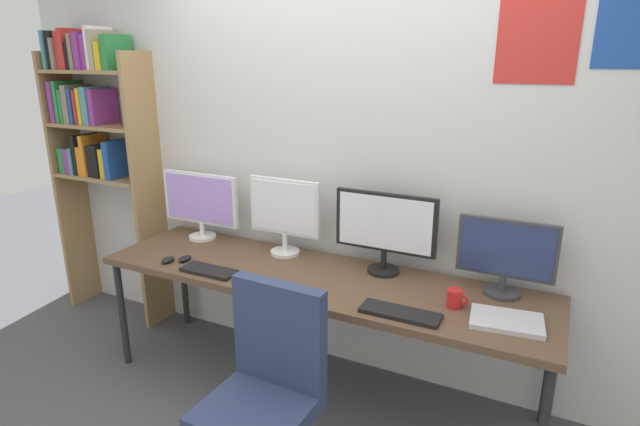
{
  "coord_description": "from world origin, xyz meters",
  "views": [
    {
      "loc": [
        1.18,
        -1.73,
        1.9
      ],
      "look_at": [
        0.0,
        0.65,
        1.09
      ],
      "focal_mm": 28.62,
      "sensor_mm": 36.0,
      "label": 1
    }
  ],
  "objects_px": {
    "monitor_center_left": "(284,212)",
    "mouse_left_side": "(168,260)",
    "desk": "(316,283)",
    "office_chair": "(265,418)",
    "monitor_center_right": "(385,227)",
    "bookshelf": "(95,130)",
    "laptop_closed": "(507,321)",
    "monitor_far_right": "(506,254)",
    "keyboard_right": "(400,313)",
    "keyboard_left": "(209,271)",
    "mouse_right_side": "(185,259)",
    "monitor_far_left": "(200,202)",
    "coffee_mug": "(455,298)"
  },
  "relations": [
    {
      "from": "monitor_center_left",
      "to": "mouse_left_side",
      "type": "height_order",
      "value": "monitor_center_left"
    },
    {
      "from": "monitor_far_left",
      "to": "keyboard_left",
      "type": "relative_size",
      "value": 1.76
    },
    {
      "from": "monitor_far_left",
      "to": "keyboard_right",
      "type": "bearing_deg",
      "value": -16.24
    },
    {
      "from": "bookshelf",
      "to": "monitor_far_right",
      "type": "relative_size",
      "value": 4.36
    },
    {
      "from": "desk",
      "to": "laptop_closed",
      "type": "xyz_separation_m",
      "value": [
        1.02,
        -0.09,
        0.06
      ]
    },
    {
      "from": "office_chair",
      "to": "mouse_left_side",
      "type": "distance_m",
      "value": 1.2
    },
    {
      "from": "bookshelf",
      "to": "mouse_right_side",
      "type": "distance_m",
      "value": 1.32
    },
    {
      "from": "keyboard_right",
      "to": "mouse_left_side",
      "type": "relative_size",
      "value": 3.96
    },
    {
      "from": "keyboard_left",
      "to": "mouse_right_side",
      "type": "height_order",
      "value": "mouse_right_side"
    },
    {
      "from": "desk",
      "to": "office_chair",
      "type": "relative_size",
      "value": 2.58
    },
    {
      "from": "monitor_center_left",
      "to": "laptop_closed",
      "type": "height_order",
      "value": "monitor_center_left"
    },
    {
      "from": "keyboard_left",
      "to": "mouse_left_side",
      "type": "xyz_separation_m",
      "value": [
        -0.31,
        0.01,
        0.01
      ]
    },
    {
      "from": "mouse_right_side",
      "to": "monitor_far_right",
      "type": "bearing_deg",
      "value": 11.97
    },
    {
      "from": "keyboard_left",
      "to": "monitor_far_left",
      "type": "bearing_deg",
      "value": 132.03
    },
    {
      "from": "bookshelf",
      "to": "laptop_closed",
      "type": "xyz_separation_m",
      "value": [
        2.9,
        -0.32,
        -0.66
      ]
    },
    {
      "from": "monitor_center_right",
      "to": "mouse_left_side",
      "type": "xyz_separation_m",
      "value": [
        -1.19,
        -0.43,
        -0.25
      ]
    },
    {
      "from": "office_chair",
      "to": "keyboard_right",
      "type": "xyz_separation_m",
      "value": [
        0.42,
        0.54,
        0.35
      ]
    },
    {
      "from": "monitor_center_left",
      "to": "monitor_far_right",
      "type": "height_order",
      "value": "monitor_center_left"
    },
    {
      "from": "office_chair",
      "to": "monitor_center_left",
      "type": "bearing_deg",
      "value": 114.93
    },
    {
      "from": "laptop_closed",
      "to": "office_chair",
      "type": "bearing_deg",
      "value": -149.31
    },
    {
      "from": "mouse_left_side",
      "to": "laptop_closed",
      "type": "bearing_deg",
      "value": 3.94
    },
    {
      "from": "monitor_far_left",
      "to": "monitor_center_right",
      "type": "height_order",
      "value": "monitor_center_right"
    },
    {
      "from": "monitor_far_left",
      "to": "monitor_far_right",
      "type": "bearing_deg",
      "value": -0.0
    },
    {
      "from": "monitor_far_right",
      "to": "laptop_closed",
      "type": "height_order",
      "value": "monitor_far_right"
    },
    {
      "from": "desk",
      "to": "office_chair",
      "type": "bearing_deg",
      "value": -79.87
    },
    {
      "from": "monitor_center_right",
      "to": "bookshelf",
      "type": "bearing_deg",
      "value": 179.56
    },
    {
      "from": "monitor_far_left",
      "to": "monitor_far_right",
      "type": "height_order",
      "value": "monitor_far_left"
    },
    {
      "from": "keyboard_right",
      "to": "mouse_left_side",
      "type": "height_order",
      "value": "mouse_left_side"
    },
    {
      "from": "keyboard_right",
      "to": "mouse_left_side",
      "type": "bearing_deg",
      "value": 179.61
    },
    {
      "from": "desk",
      "to": "keyboard_left",
      "type": "height_order",
      "value": "keyboard_left"
    },
    {
      "from": "mouse_right_side",
      "to": "coffee_mug",
      "type": "height_order",
      "value": "coffee_mug"
    },
    {
      "from": "monitor_center_left",
      "to": "coffee_mug",
      "type": "xyz_separation_m",
      "value": [
        1.09,
        -0.25,
        -0.22
      ]
    },
    {
      "from": "laptop_closed",
      "to": "monitor_center_left",
      "type": "bearing_deg",
      "value": 160.26
    },
    {
      "from": "desk",
      "to": "mouse_left_side",
      "type": "distance_m",
      "value": 0.9
    },
    {
      "from": "monitor_center_left",
      "to": "mouse_left_side",
      "type": "xyz_separation_m",
      "value": [
        -0.55,
        -0.43,
        -0.25
      ]
    },
    {
      "from": "monitor_center_left",
      "to": "mouse_left_side",
      "type": "relative_size",
      "value": 4.92
    },
    {
      "from": "monitor_center_left",
      "to": "keyboard_right",
      "type": "xyz_separation_m",
      "value": [
        0.88,
        -0.44,
        -0.26
      ]
    },
    {
      "from": "monitor_center_right",
      "to": "keyboard_right",
      "type": "bearing_deg",
      "value": -61.47
    },
    {
      "from": "monitor_far_left",
      "to": "monitor_center_right",
      "type": "relative_size",
      "value": 0.99
    },
    {
      "from": "monitor_center_right",
      "to": "laptop_closed",
      "type": "distance_m",
      "value": 0.8
    },
    {
      "from": "monitor_center_left",
      "to": "monitor_center_right",
      "type": "distance_m",
      "value": 0.64
    },
    {
      "from": "monitor_center_left",
      "to": "monitor_far_right",
      "type": "distance_m",
      "value": 1.28
    },
    {
      "from": "bookshelf",
      "to": "laptop_closed",
      "type": "distance_m",
      "value": 2.99
    },
    {
      "from": "monitor_center_right",
      "to": "monitor_far_right",
      "type": "relative_size",
      "value": 1.2
    },
    {
      "from": "monitor_far_right",
      "to": "keyboard_right",
      "type": "relative_size",
      "value": 1.27
    },
    {
      "from": "office_chair",
      "to": "monitor_center_right",
      "type": "distance_m",
      "value": 1.17
    },
    {
      "from": "monitor_far_left",
      "to": "keyboard_right",
      "type": "relative_size",
      "value": 1.51
    },
    {
      "from": "laptop_closed",
      "to": "coffee_mug",
      "type": "relative_size",
      "value": 3.02
    },
    {
      "from": "office_chair",
      "to": "monitor_center_right",
      "type": "relative_size",
      "value": 1.72
    },
    {
      "from": "mouse_left_side",
      "to": "monitor_far_left",
      "type": "bearing_deg",
      "value": 101.56
    }
  ]
}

